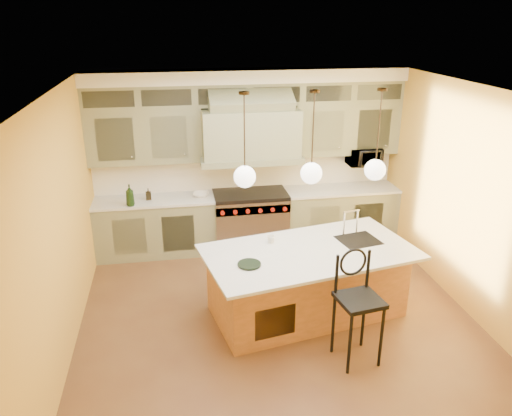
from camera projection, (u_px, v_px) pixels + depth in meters
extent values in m
plane|color=#56331D|center=(277.00, 316.00, 6.52)|extent=(5.00, 5.00, 0.00)
plane|color=white|center=(281.00, 91.00, 5.46)|extent=(5.00, 5.00, 0.00)
plane|color=gold|center=(247.00, 158.00, 8.28)|extent=(5.00, 0.00, 5.00)
plane|color=gold|center=(350.00, 338.00, 3.69)|extent=(5.00, 0.00, 5.00)
plane|color=gold|center=(61.00, 228.00, 5.59)|extent=(0.00, 5.00, 5.00)
plane|color=gold|center=(469.00, 201.00, 6.38)|extent=(0.00, 5.00, 5.00)
cube|color=gray|center=(156.00, 227.00, 8.10)|extent=(1.90, 0.65, 0.90)
cube|color=gray|center=(339.00, 215.00, 8.59)|extent=(1.90, 0.65, 0.90)
cube|color=silver|center=(154.00, 200.00, 7.93)|extent=(1.90, 0.68, 0.04)
cube|color=silver|center=(341.00, 189.00, 8.42)|extent=(1.90, 0.68, 0.04)
cube|color=silver|center=(247.00, 171.00, 8.35)|extent=(5.00, 0.04, 0.56)
cube|color=gray|center=(144.00, 136.00, 7.69)|extent=(1.75, 0.35, 0.85)
cube|color=gray|center=(346.00, 128.00, 8.20)|extent=(1.75, 0.35, 0.85)
cube|color=gray|center=(250.00, 133.00, 7.78)|extent=(1.50, 0.70, 0.75)
cube|color=#747958|center=(250.00, 158.00, 7.92)|extent=(1.60, 0.76, 0.10)
cube|color=#333833|center=(248.00, 94.00, 7.73)|extent=(5.00, 0.35, 0.35)
cube|color=white|center=(248.00, 76.00, 7.61)|extent=(5.00, 0.47, 0.20)
cube|color=silver|center=(250.00, 221.00, 8.33)|extent=(1.20, 0.70, 0.90)
cube|color=black|center=(250.00, 194.00, 8.15)|extent=(1.20, 0.70, 0.06)
cube|color=silver|center=(254.00, 210.00, 7.91)|extent=(1.20, 0.06, 0.14)
cube|color=#946134|center=(307.00, 282.00, 6.46)|extent=(2.54, 1.56, 0.88)
cube|color=silver|center=(310.00, 252.00, 6.25)|extent=(2.83, 1.85, 0.04)
cube|color=black|center=(358.00, 242.00, 6.53)|extent=(0.58, 0.54, 0.05)
cylinder|color=black|center=(350.00, 344.00, 5.35)|extent=(0.04, 0.04, 0.76)
cylinder|color=black|center=(381.00, 337.00, 5.47)|extent=(0.04, 0.04, 0.76)
cylinder|color=black|center=(333.00, 324.00, 5.70)|extent=(0.04, 0.04, 0.76)
cylinder|color=black|center=(363.00, 318.00, 5.81)|extent=(0.04, 0.04, 0.76)
cube|color=black|center=(360.00, 300.00, 5.44)|extent=(0.52, 0.52, 0.05)
torus|color=black|center=(353.00, 262.00, 5.47)|extent=(0.33, 0.08, 0.33)
imported|color=black|center=(364.00, 156.00, 8.36)|extent=(0.54, 0.37, 0.30)
imported|color=black|center=(130.00, 195.00, 7.58)|extent=(0.15, 0.15, 0.34)
imported|color=black|center=(148.00, 194.00, 7.86)|extent=(0.09, 0.09, 0.18)
imported|color=white|center=(201.00, 195.00, 8.01)|extent=(0.29, 0.29, 0.06)
imported|color=white|center=(271.00, 239.00, 6.44)|extent=(0.11, 0.11, 0.09)
cylinder|color=#2D2319|center=(244.00, 93.00, 5.44)|extent=(0.12, 0.12, 0.03)
cylinder|color=#2D2319|center=(244.00, 133.00, 5.61)|extent=(0.02, 0.02, 0.93)
sphere|color=white|center=(245.00, 177.00, 5.79)|extent=(0.26, 0.26, 0.26)
cylinder|color=#2D2319|center=(315.00, 91.00, 5.57)|extent=(0.12, 0.12, 0.03)
cylinder|color=#2D2319|center=(313.00, 130.00, 5.73)|extent=(0.02, 0.02, 0.93)
sphere|color=white|center=(311.00, 173.00, 5.92)|extent=(0.26, 0.26, 0.26)
cylinder|color=#2D2319|center=(382.00, 89.00, 5.70)|extent=(0.12, 0.12, 0.03)
cylinder|color=#2D2319|center=(379.00, 128.00, 5.86)|extent=(0.02, 0.02, 0.93)
sphere|color=white|center=(375.00, 170.00, 6.05)|extent=(0.26, 0.26, 0.26)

